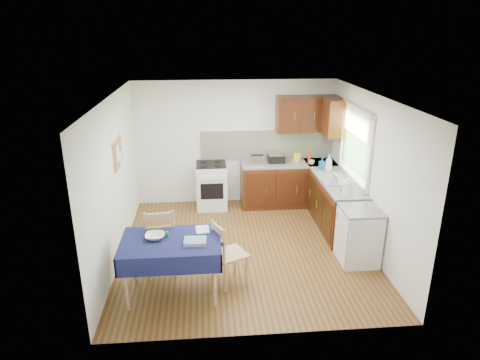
{
  "coord_description": "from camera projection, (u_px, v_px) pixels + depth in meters",
  "views": [
    {
      "loc": [
        -0.62,
        -6.23,
        3.47
      ],
      "look_at": [
        -0.08,
        0.09,
        1.18
      ],
      "focal_mm": 32.0,
      "sensor_mm": 36.0,
      "label": 1
    }
  ],
  "objects": [
    {
      "name": "soap_bottle_c",
      "position": [
        343.0,
        187.0,
        7.02
      ],
      "size": [
        0.16,
        0.16,
        0.16
      ],
      "primitive_type": "imported",
      "rotation": [
        0.0,
        0.0,
        3.44
      ],
      "color": "green",
      "rests_on": "worktop_right"
    },
    {
      "name": "spice_jar",
      "position": [
        167.0,
        234.0,
        5.72
      ],
      "size": [
        0.04,
        0.04,
        0.08
      ],
      "primitive_type": "cylinder",
      "color": "#248433",
      "rests_on": "dining_table"
    },
    {
      "name": "cup",
      "position": [
        312.0,
        162.0,
        8.41
      ],
      "size": [
        0.13,
        0.13,
        0.09
      ],
      "primitive_type": "imported",
      "rotation": [
        0.0,
        0.0,
        0.15
      ],
      "color": "silver",
      "rests_on": "worktop_back"
    },
    {
      "name": "corkboard",
      "position": [
        118.0,
        154.0,
        6.65
      ],
      "size": [
        0.04,
        0.62,
        0.47
      ],
      "color": "tan",
      "rests_on": "wall_left"
    },
    {
      "name": "wall_left",
      "position": [
        114.0,
        181.0,
        6.48
      ],
      "size": [
        0.02,
        4.2,
        2.5
      ],
      "primitive_type": "cube",
      "color": "white",
      "rests_on": "ground"
    },
    {
      "name": "wall_front",
      "position": [
        264.0,
        241.0,
        4.68
      ],
      "size": [
        4.0,
        0.02,
        2.5
      ],
      "primitive_type": "cube",
      "color": "white",
      "rests_on": "ground"
    },
    {
      "name": "window",
      "position": [
        356.0,
        139.0,
        7.33
      ],
      "size": [
        0.04,
        1.48,
        1.26
      ],
      "color": "#2E5121",
      "rests_on": "wall_right"
    },
    {
      "name": "floor",
      "position": [
        245.0,
        249.0,
        7.07
      ],
      "size": [
        4.2,
        4.2,
        0.0
      ],
      "primitive_type": "plane",
      "color": "#513315",
      "rests_on": "ground"
    },
    {
      "name": "soap_bottle_b",
      "position": [
        322.0,
        163.0,
        8.17
      ],
      "size": [
        0.12,
        0.11,
        0.2
      ],
      "primitive_type": "imported",
      "rotation": [
        0.0,
        0.0,
        1.88
      ],
      "color": "#1D62AE",
      "rests_on": "worktop_right"
    },
    {
      "name": "wall_back",
      "position": [
        235.0,
        143.0,
        8.61
      ],
      "size": [
        4.0,
        0.02,
        2.5
      ],
      "primitive_type": "cube",
      "color": "white",
      "rests_on": "ground"
    },
    {
      "name": "worktop_right",
      "position": [
        338.0,
        182.0,
        7.52
      ],
      "size": [
        0.6,
        1.7,
        0.04
      ],
      "primitive_type": "cube",
      "color": "slate",
      "rests_on": "base_cabinets"
    },
    {
      "name": "soap_bottle_a",
      "position": [
        329.0,
        163.0,
        7.96
      ],
      "size": [
        0.16,
        0.16,
        0.33
      ],
      "primitive_type": "imported",
      "rotation": [
        0.0,
        0.0,
        0.36
      ],
      "color": "white",
      "rests_on": "worktop_right"
    },
    {
      "name": "wall_right",
      "position": [
        370.0,
        174.0,
        6.81
      ],
      "size": [
        0.02,
        4.2,
        2.5
      ],
      "primitive_type": "cube",
      "color": "white",
      "rests_on": "ground"
    },
    {
      "name": "dish_rack",
      "position": [
        336.0,
        182.0,
        7.39
      ],
      "size": [
        0.39,
        0.3,
        0.18
      ],
      "rotation": [
        0.0,
        0.0,
        -0.2
      ],
      "color": "gray",
      "rests_on": "worktop_right"
    },
    {
      "name": "tea_towel",
      "position": [
        195.0,
        241.0,
        5.57
      ],
      "size": [
        0.3,
        0.24,
        0.05
      ],
      "primitive_type": "cube",
      "rotation": [
        0.0,
        0.0,
        -0.04
      ],
      "color": "navy",
      "rests_on": "dining_table"
    },
    {
      "name": "yellow_packet",
      "position": [
        296.0,
        157.0,
        8.6
      ],
      "size": [
        0.15,
        0.12,
        0.17
      ],
      "primitive_type": "cube",
      "rotation": [
        0.0,
        0.0,
        0.35
      ],
      "color": "yellow",
      "rests_on": "worktop_back"
    },
    {
      "name": "book",
      "position": [
        196.0,
        230.0,
        5.91
      ],
      "size": [
        0.2,
        0.26,
        0.02
      ],
      "primitive_type": "imported",
      "rotation": [
        0.0,
        0.0,
        0.07
      ],
      "color": "white",
      "rests_on": "dining_table"
    },
    {
      "name": "splashback",
      "position": [
        267.0,
        145.0,
        8.67
      ],
      "size": [
        2.7,
        0.02,
        0.6
      ],
      "primitive_type": "cube",
      "color": "white",
      "rests_on": "wall_back"
    },
    {
      "name": "chair_near",
      "position": [
        227.0,
        252.0,
        5.96
      ],
      "size": [
        0.56,
        0.56,
        0.95
      ],
      "rotation": [
        0.0,
        0.0,
        2.0
      ],
      "color": "tan",
      "rests_on": "ground"
    },
    {
      "name": "worktop_corner",
      "position": [
        320.0,
        163.0,
        8.6
      ],
      "size": [
        0.6,
        0.6,
        0.04
      ],
      "primitive_type": "cube",
      "color": "slate",
      "rests_on": "base_cabinets"
    },
    {
      "name": "base_cabinets",
      "position": [
        309.0,
        194.0,
        8.21
      ],
      "size": [
        1.9,
        2.3,
        0.86
      ],
      "color": "black",
      "rests_on": "ground"
    },
    {
      "name": "kettle",
      "position": [
        348.0,
        187.0,
        6.91
      ],
      "size": [
        0.17,
        0.17,
        0.28
      ],
      "color": "white",
      "rests_on": "worktop_right"
    },
    {
      "name": "worktop_back",
      "position": [
        289.0,
        163.0,
        8.54
      ],
      "size": [
        1.9,
        0.6,
        0.04
      ],
      "primitive_type": "cube",
      "color": "slate",
      "rests_on": "base_cabinets"
    },
    {
      "name": "chair_far",
      "position": [
        160.0,
        239.0,
        6.19
      ],
      "size": [
        0.51,
        0.51,
        1.06
      ],
      "rotation": [
        0.0,
        0.0,
        3.24
      ],
      "color": "tan",
      "rests_on": "ground"
    },
    {
      "name": "toaster",
      "position": [
        257.0,
        160.0,
        8.36
      ],
      "size": [
        0.28,
        0.17,
        0.21
      ],
      "rotation": [
        0.0,
        0.0,
        -0.04
      ],
      "color": "silver",
      "rests_on": "worktop_back"
    },
    {
      "name": "plate_bowl",
      "position": [
        155.0,
        236.0,
        5.68
      ],
      "size": [
        0.26,
        0.26,
        0.06
      ],
      "primitive_type": "imported",
      "rotation": [
        0.0,
        0.0,
        -0.01
      ],
      "color": "#F4EFC7",
      "rests_on": "dining_table"
    },
    {
      "name": "stove",
      "position": [
        212.0,
        185.0,
        8.56
      ],
      "size": [
        0.6,
        0.61,
        0.92
      ],
      "color": "white",
      "rests_on": "ground"
    },
    {
      "name": "sauce_bottle",
      "position": [
        309.0,
        158.0,
        8.41
      ],
      "size": [
        0.05,
        0.05,
        0.24
      ],
      "primitive_type": "cylinder",
      "color": "red",
      "rests_on": "worktop_back"
    },
    {
      "name": "sandwich_press",
      "position": [
        276.0,
        158.0,
        8.53
      ],
      "size": [
        0.32,
        0.28,
        0.19
      ],
      "rotation": [
        0.0,
        0.0,
        -0.24
      ],
      "color": "black",
      "rests_on": "worktop_back"
    },
    {
      "name": "fridge",
      "position": [
        359.0,
        236.0,
        6.54
      ],
      "size": [
        0.58,
        0.6,
        0.89
      ],
      "color": "white",
      "rests_on": "ground"
    },
    {
      "name": "dining_table",
      "position": [
        171.0,
        247.0,
        5.69
      ],
      "size": [
        1.32,
        0.9,
        0.8
      ],
      "rotation": [
        0.0,
        0.0,
        0.38
      ],
      "color": "#100E39",
      "rests_on": "ground"
    },
    {
      "name": "upper_cabinets",
      "position": [
        315.0,
        115.0,
        8.25
      ],
      "size": [
        1.2,
        0.85,
        0.7
      ],
      "color": "black",
      "rests_on": "wall_back"
    },
    {
      "name": "ceiling",
      "position": [
        246.0,
        97.0,
        6.22
      ],
      "size": [
        4.0,
        4.2,
        0.02
      ],
      "primitive_type": "cube",
      "color": "white",
      "rests_on": "wall_back"
    }
  ]
}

